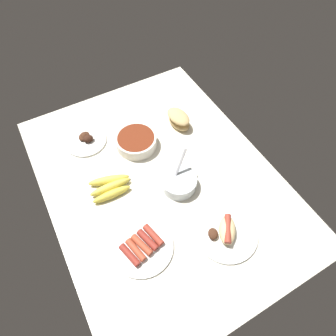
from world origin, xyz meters
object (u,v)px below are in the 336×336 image
at_px(bread_stack, 179,119).
at_px(bowl_chili, 136,141).
at_px(banana_bunch, 110,187).
at_px(plate_sausages, 142,246).
at_px(plate_hotdog_assembled, 226,232).
at_px(bowl_coleslaw, 179,182).
at_px(plate_grilled_meat, 86,140).

bearing_deg(bread_stack, bowl_chili, 94.35).
bearing_deg(banana_bunch, bread_stack, -67.67).
bearing_deg(plate_sausages, plate_hotdog_assembled, -109.65).
bearing_deg(plate_hotdog_assembled, bowl_coleslaw, 9.89).
xyz_separation_m(bowl_coleslaw, plate_sausages, (-0.16, 0.24, -0.02)).
bearing_deg(bowl_coleslaw, banana_bunch, 64.10).
xyz_separation_m(plate_hotdog_assembled, banana_bunch, (0.38, 0.29, 0.00)).
xyz_separation_m(plate_hotdog_assembled, plate_grilled_meat, (0.67, 0.29, -0.01)).
relative_size(plate_hotdog_assembled, plate_sausages, 1.03).
xyz_separation_m(plate_hotdog_assembled, bowl_chili, (0.54, 0.10, 0.01)).
relative_size(plate_sausages, plate_grilled_meat, 1.21).
relative_size(plate_hotdog_assembled, bread_stack, 1.68).
height_order(plate_hotdog_assembled, bowl_chili, plate_hotdog_assembled).
xyz_separation_m(plate_sausages, plate_grilled_meat, (0.57, 0.00, -0.00)).
height_order(banana_bunch, plate_grilled_meat, plate_grilled_meat).
bearing_deg(bowl_chili, bowl_coleslaw, -168.12).
bearing_deg(plate_hotdog_assembled, bread_stack, -12.64).
height_order(plate_hotdog_assembled, banana_bunch, plate_hotdog_assembled).
bearing_deg(bowl_chili, bread_stack, -85.65).
height_order(bowl_coleslaw, bowl_chili, bowl_coleslaw).
bearing_deg(bowl_chili, plate_grilled_meat, 54.95).
bearing_deg(bowl_chili, plate_sausages, 156.66).
height_order(bowl_coleslaw, plate_sausages, bowl_coleslaw).
bearing_deg(plate_grilled_meat, bread_stack, -105.56).
height_order(plate_sausages, bowl_chili, bowl_chili).
distance_m(bowl_coleslaw, bowl_chili, 0.28).
height_order(plate_hotdog_assembled, bowl_coleslaw, bowl_coleslaw).
bearing_deg(plate_hotdog_assembled, plate_grilled_meat, 23.70).
relative_size(plate_grilled_meat, bowl_chili, 1.03).
xyz_separation_m(banana_bunch, plate_grilled_meat, (0.29, 0.00, -0.01)).
xyz_separation_m(bread_stack, bowl_chili, (-0.02, 0.23, -0.01)).
bearing_deg(banana_bunch, plate_grilled_meat, 0.06).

